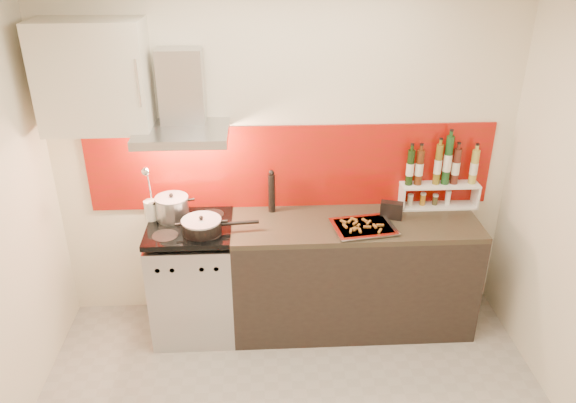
{
  "coord_description": "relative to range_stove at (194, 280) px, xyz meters",
  "views": [
    {
      "loc": [
        -0.18,
        -2.45,
        2.83
      ],
      "look_at": [
        0.0,
        0.95,
        1.15
      ],
      "focal_mm": 35.0,
      "sensor_mm": 36.0,
      "label": 1
    }
  ],
  "objects": [
    {
      "name": "range_stove",
      "position": [
        0.0,
        0.0,
        0.0
      ],
      "size": [
        0.6,
        0.6,
        0.91
      ],
      "color": "#B7B7BA",
      "rests_on": "ground"
    },
    {
      "name": "upper_cabinet",
      "position": [
        -0.55,
        0.13,
        1.51
      ],
      "size": [
        0.7,
        0.35,
        0.72
      ],
      "primitive_type": "cube",
      "color": "beige",
      "rests_on": "back_wall"
    },
    {
      "name": "stock_pot",
      "position": [
        -0.12,
        0.1,
        0.56
      ],
      "size": [
        0.24,
        0.24,
        0.21
      ],
      "color": "#B7B7BA",
      "rests_on": "range_stove"
    },
    {
      "name": "step_shelf",
      "position": [
        1.86,
        0.22,
        0.69
      ],
      "size": [
        0.59,
        0.16,
        0.56
      ],
      "color": "white",
      "rests_on": "counter"
    },
    {
      "name": "baking_tray",
      "position": [
        1.24,
        -0.1,
        0.47
      ],
      "size": [
        0.47,
        0.39,
        0.03
      ],
      "color": "silver",
      "rests_on": "counter"
    },
    {
      "name": "range_hood",
      "position": [
        0.0,
        0.14,
        1.3
      ],
      "size": [
        0.62,
        0.5,
        0.61
      ],
      "color": "#B7B7BA",
      "rests_on": "back_wall"
    },
    {
      "name": "caddy_box",
      "position": [
        1.47,
        0.05,
        0.52
      ],
      "size": [
        0.17,
        0.11,
        0.14
      ],
      "primitive_type": "cube",
      "rotation": [
        0.0,
        0.0,
        -0.3
      ],
      "color": "black",
      "rests_on": "counter"
    },
    {
      "name": "back_wall",
      "position": [
        0.7,
        0.3,
        0.86
      ],
      "size": [
        3.4,
        0.02,
        2.6
      ],
      "primitive_type": "cube",
      "color": "silver",
      "rests_on": "ground"
    },
    {
      "name": "counter",
      "position": [
        1.2,
        0.0,
        0.01
      ],
      "size": [
        1.8,
        0.6,
        0.9
      ],
      "color": "black",
      "rests_on": "ground"
    },
    {
      "name": "utensil_jar",
      "position": [
        -0.28,
        0.09,
        0.59
      ],
      "size": [
        0.09,
        0.14,
        0.45
      ],
      "color": "silver",
      "rests_on": "range_stove"
    },
    {
      "name": "saute_pan",
      "position": [
        0.11,
        -0.11,
        0.52
      ],
      "size": [
        0.54,
        0.28,
        0.13
      ],
      "color": "black",
      "rests_on": "range_stove"
    },
    {
      "name": "backsplash",
      "position": [
        0.75,
        0.29,
        0.78
      ],
      "size": [
        3.0,
        0.02,
        0.64
      ],
      "primitive_type": "cube",
      "color": "maroon",
      "rests_on": "back_wall"
    },
    {
      "name": "pepper_mill",
      "position": [
        0.6,
        0.2,
        0.62
      ],
      "size": [
        0.05,
        0.05,
        0.34
      ],
      "color": "black",
      "rests_on": "counter"
    }
  ]
}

